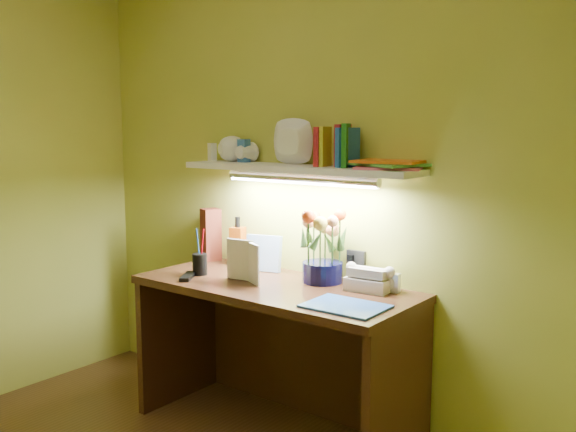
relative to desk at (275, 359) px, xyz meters
The scene contains 13 objects.
desk is the anchor object (origin of this frame).
flower_bouquet 0.60m from the desk, 49.51° to the left, with size 0.22×0.22×0.35m, color black, non-canonical shape.
telephone 0.63m from the desk, 24.28° to the left, with size 0.20×0.15×0.12m, color beige, non-canonical shape.
desk_clock 0.69m from the desk, 23.52° to the left, with size 0.09×0.04×0.09m, color silver.
whisky_bottle 0.71m from the desk, 152.84° to the left, with size 0.07×0.07×0.27m, color #AA450B, non-canonical shape.
whisky_box 0.86m from the desk, 160.80° to the left, with size 0.09×0.09×0.29m, color #5F2315.
pen_cup 0.64m from the desk, behind, with size 0.08×0.08×0.18m, color black.
art_card 0.56m from the desk, 139.72° to the left, with size 0.19×0.04×0.19m, color silver, non-canonical shape.
tv_remote 0.60m from the desk, 158.60° to the right, with size 0.05×0.17×0.02m, color black.
blue_folder 0.63m from the desk, 14.38° to the right, with size 0.33×0.24×0.01m, color blue.
desk_book_a 0.55m from the desk, behind, with size 0.15×0.02×0.21m, color white.
desk_book_b 0.50m from the desk, behind, with size 0.15×0.02×0.20m, color white.
wall_shelf 0.98m from the desk, 89.76° to the left, with size 1.32×0.33×0.23m.
Camera 1 is at (1.89, -1.14, 1.51)m, focal length 40.00 mm.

